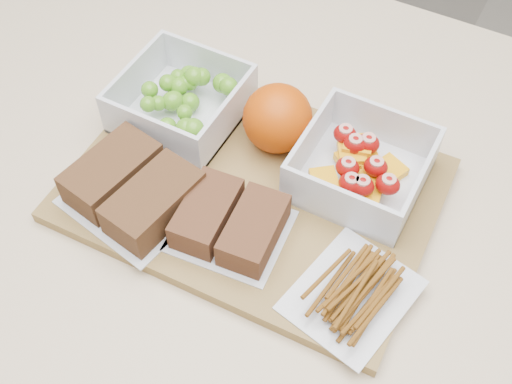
% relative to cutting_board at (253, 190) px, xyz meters
% --- Properties ---
extents(counter, '(1.20, 0.90, 0.90)m').
position_rel_cutting_board_xyz_m(counter, '(0.03, -0.01, -0.46)').
color(counter, beige).
rests_on(counter, ground).
extents(cutting_board, '(0.43, 0.31, 0.02)m').
position_rel_cutting_board_xyz_m(cutting_board, '(0.00, 0.00, 0.00)').
color(cutting_board, olive).
rests_on(cutting_board, counter).
extents(grape_container, '(0.14, 0.14, 0.06)m').
position_rel_cutting_board_xyz_m(grape_container, '(-0.13, 0.06, 0.03)').
color(grape_container, silver).
rests_on(grape_container, cutting_board).
extents(fruit_container, '(0.14, 0.14, 0.06)m').
position_rel_cutting_board_xyz_m(fruit_container, '(0.11, 0.07, 0.03)').
color(fruit_container, silver).
rests_on(fruit_container, cutting_board).
extents(orange, '(0.08, 0.08, 0.08)m').
position_rel_cutting_board_xyz_m(orange, '(-0.01, 0.08, 0.05)').
color(orange, '#C44404').
rests_on(orange, cutting_board).
extents(sandwich_bag_left, '(0.17, 0.15, 0.04)m').
position_rel_cutting_board_xyz_m(sandwich_bag_left, '(-0.11, -0.08, 0.03)').
color(sandwich_bag_left, silver).
rests_on(sandwich_bag_left, cutting_board).
extents(sandwich_bag_center, '(0.13, 0.12, 0.04)m').
position_rel_cutting_board_xyz_m(sandwich_bag_center, '(0.01, -0.07, 0.03)').
color(sandwich_bag_center, silver).
rests_on(sandwich_bag_center, cutting_board).
extents(pretzel_bag, '(0.13, 0.15, 0.03)m').
position_rel_cutting_board_xyz_m(pretzel_bag, '(0.16, -0.08, 0.02)').
color(pretzel_bag, silver).
rests_on(pretzel_bag, cutting_board).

